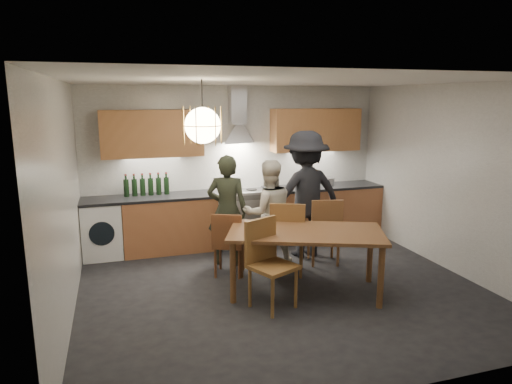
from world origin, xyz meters
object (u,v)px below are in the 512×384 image
object	(u,v)px
person_left	(227,210)
wine_bottles	(147,184)
stock_pot	(329,182)
chair_front	(267,257)
dining_table	(306,238)
chair_back_left	(228,240)
person_right	(305,194)
mixing_bowl	(310,186)
person_mid	(268,213)

from	to	relation	value
person_left	wine_bottles	xyz separation A→B (m)	(-1.06, 0.97, 0.26)
stock_pot	person_left	bearing A→B (deg)	-156.68
chair_front	stock_pot	size ratio (longest dim) A/B	5.78
dining_table	chair_back_left	xyz separation A→B (m)	(-0.80, 0.77, -0.19)
person_right	wine_bottles	size ratio (longest dim) A/B	2.76
person_right	mixing_bowl	size ratio (longest dim) A/B	6.43
chair_back_left	person_mid	world-z (taller)	person_mid
person_mid	chair_front	bearing A→B (deg)	74.34
chair_front	person_left	world-z (taller)	person_left
chair_back_left	mixing_bowl	world-z (taller)	mixing_bowl
dining_table	person_left	size ratio (longest dim) A/B	1.30
person_mid	stock_pot	bearing A→B (deg)	-140.51
mixing_bowl	chair_front	bearing A→B (deg)	-124.32
mixing_bowl	stock_pot	bearing A→B (deg)	15.35
dining_table	person_mid	size ratio (longest dim) A/B	1.36
person_right	mixing_bowl	world-z (taller)	person_right
person_mid	stock_pot	distance (m)	1.85
stock_pot	chair_back_left	bearing A→B (deg)	-147.75
person_left	dining_table	bearing A→B (deg)	141.70
mixing_bowl	chair_back_left	bearing A→B (deg)	-144.42
person_left	stock_pot	distance (m)	2.24
person_right	mixing_bowl	xyz separation A→B (m)	(0.41, 0.74, -0.02)
person_right	wine_bottles	xyz separation A→B (m)	(-2.28, 0.94, 0.11)
person_left	person_mid	size ratio (longest dim) A/B	1.05
person_mid	dining_table	bearing A→B (deg)	100.47
dining_table	person_mid	bearing A→B (deg)	118.81
person_mid	chair_back_left	bearing A→B (deg)	27.03
person_left	mixing_bowl	xyz separation A→B (m)	(1.64, 0.77, 0.13)
stock_pot	wine_bottles	bearing A→B (deg)	178.42
person_left	stock_pot	xyz separation A→B (m)	(2.06, 0.89, 0.15)
chair_front	person_mid	size ratio (longest dim) A/B	0.67
mixing_bowl	wine_bottles	xyz separation A→B (m)	(-2.70, 0.20, 0.14)
chair_back_left	stock_pot	distance (m)	2.60
chair_back_left	stock_pot	bearing A→B (deg)	-122.91
chair_back_left	person_left	world-z (taller)	person_left
person_mid	mixing_bowl	size ratio (longest dim) A/B	5.16
dining_table	chair_front	bearing A→B (deg)	-137.59
person_right	wine_bottles	world-z (taller)	person_right
chair_front	wine_bottles	bearing A→B (deg)	90.73
person_right	stock_pot	size ratio (longest dim) A/B	10.77
chair_back_left	person_left	distance (m)	0.57
chair_front	stock_pot	xyz separation A→B (m)	(1.94, 2.35, 0.37)
chair_back_left	person_right	size ratio (longest dim) A/B	0.47
dining_table	chair_front	xyz separation A→B (m)	(-0.57, -0.21, -0.11)
dining_table	chair_front	size ratio (longest dim) A/B	2.04
chair_front	person_mid	xyz separation A→B (m)	(0.45, 1.28, 0.18)
person_right	stock_pot	bearing A→B (deg)	-138.10
person_left	person_right	distance (m)	1.24
chair_back_left	chair_front	world-z (taller)	chair_front
dining_table	stock_pot	distance (m)	2.55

